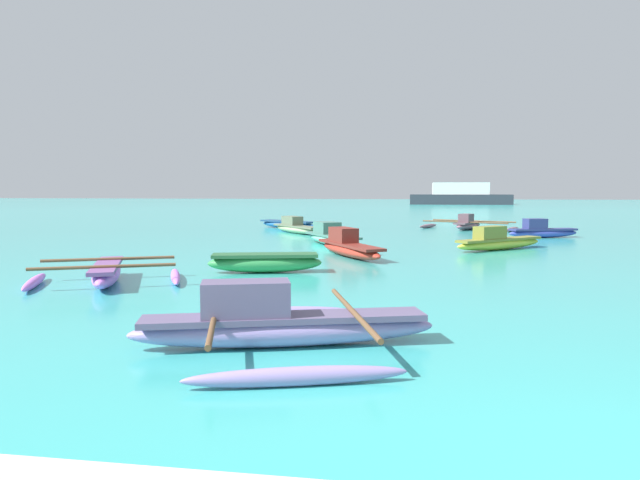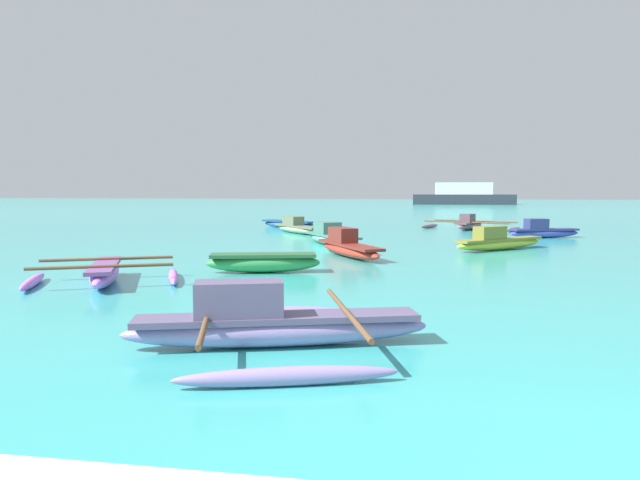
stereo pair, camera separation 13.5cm
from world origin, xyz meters
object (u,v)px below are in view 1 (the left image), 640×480
(moored_boat_4, at_px, (468,224))
(moored_boat_8, at_px, (542,231))
(moored_boat_2, at_px, (331,237))
(moored_boat_9, at_px, (107,273))
(moored_boat_7, at_px, (296,227))
(distant_ferry, at_px, (460,196))
(moored_boat_5, at_px, (348,247))
(moored_boat_1, at_px, (498,241))
(moored_boat_3, at_px, (279,325))
(moored_boat_6, at_px, (265,262))
(moored_boat_0, at_px, (288,224))

(moored_boat_4, distance_m, moored_boat_8, 5.23)
(moored_boat_2, xyz_separation_m, moored_boat_9, (-3.56, -9.36, -0.06))
(moored_boat_2, bearing_deg, moored_boat_8, 87.25)
(moored_boat_7, distance_m, distant_ferry, 55.37)
(moored_boat_7, xyz_separation_m, moored_boat_8, (10.65, -0.85, 0.01))
(moored_boat_8, bearing_deg, moored_boat_5, -153.08)
(moored_boat_4, distance_m, moored_boat_5, 13.35)
(moored_boat_5, height_order, distant_ferry, distant_ferry)
(moored_boat_8, bearing_deg, moored_boat_1, -136.25)
(moored_boat_4, bearing_deg, moored_boat_3, -165.87)
(moored_boat_2, bearing_deg, moored_boat_4, 116.71)
(moored_boat_9, bearing_deg, moored_boat_7, 150.95)
(moored_boat_3, relative_size, moored_boat_6, 1.39)
(moored_boat_4, xyz_separation_m, moored_boat_8, (2.56, -4.56, 0.02))
(moored_boat_4, distance_m, moored_boat_6, 17.37)
(moored_boat_3, bearing_deg, moored_boat_2, 78.10)
(moored_boat_6, distance_m, distant_ferry, 67.29)
(moored_boat_0, xyz_separation_m, moored_boat_4, (9.20, 0.48, 0.04))
(moored_boat_0, xyz_separation_m, moored_boat_1, (9.21, -9.35, 0.06))
(moored_boat_4, height_order, moored_boat_6, moored_boat_4)
(moored_boat_6, bearing_deg, moored_boat_9, -157.62)
(moored_boat_4, bearing_deg, distant_ferry, 21.21)
(moored_boat_1, bearing_deg, moored_boat_9, -179.19)
(distant_ferry, bearing_deg, moored_boat_7, -102.49)
(moored_boat_0, relative_size, moored_boat_6, 1.24)
(moored_boat_5, xyz_separation_m, moored_boat_7, (-3.36, 8.78, -0.03))
(moored_boat_7, bearing_deg, moored_boat_2, -15.03)
(moored_boat_5, xyz_separation_m, moored_boat_6, (-1.64, -3.67, -0.04))
(moored_boat_2, xyz_separation_m, distant_ferry, (9.64, 59.28, 0.92))
(moored_boat_0, relative_size, moored_boat_7, 0.99)
(moored_boat_2, relative_size, moored_boat_9, 1.00)
(moored_boat_0, relative_size, moored_boat_9, 0.97)
(moored_boat_3, relative_size, distant_ferry, 0.29)
(moored_boat_2, bearing_deg, moored_boat_0, 171.67)
(moored_boat_1, bearing_deg, moored_boat_5, 167.76)
(moored_boat_2, xyz_separation_m, moored_boat_3, (1.18, -13.55, -0.01))
(moored_boat_5, bearing_deg, moored_boat_2, 166.41)
(moored_boat_0, xyz_separation_m, moored_boat_7, (1.11, -3.23, 0.05))
(moored_boat_2, relative_size, moored_boat_7, 1.02)
(moored_boat_8, bearing_deg, moored_boat_0, 140.42)
(moored_boat_0, distance_m, moored_boat_7, 3.41)
(moored_boat_7, relative_size, moored_boat_8, 1.14)
(moored_boat_6, distance_m, moored_boat_9, 3.63)
(moored_boat_2, height_order, moored_boat_6, moored_boat_2)
(moored_boat_3, relative_size, moored_boat_9, 1.08)
(moored_boat_2, xyz_separation_m, moored_boat_5, (1.02, -3.55, 0.01))
(moored_boat_0, bearing_deg, moored_boat_3, -44.19)
(moored_boat_1, height_order, moored_boat_9, moored_boat_1)
(moored_boat_3, bearing_deg, moored_boat_0, 85.00)
(moored_boat_2, distance_m, moored_boat_5, 3.69)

